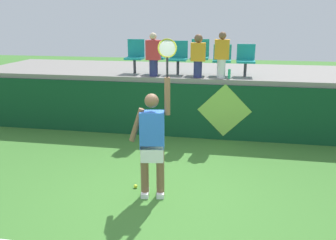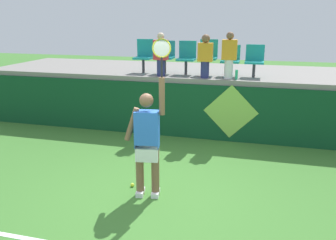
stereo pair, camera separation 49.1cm
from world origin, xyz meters
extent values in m
plane|color=#3D752D|center=(0.00, 0.00, 0.00)|extent=(40.00, 40.00, 0.00)
cube|color=#0F4223|center=(0.00, 3.08, 0.67)|extent=(11.69, 0.20, 1.33)
cube|color=gray|center=(0.00, 4.56, 1.39)|extent=(11.69, 3.07, 0.12)
cube|color=white|center=(-0.25, -0.01, 0.04)|extent=(0.16, 0.28, 0.08)
cube|color=white|center=(0.00, 0.03, 0.04)|extent=(0.16, 0.28, 0.08)
cylinder|color=brown|center=(-0.25, -0.01, 0.42)|extent=(0.13, 0.13, 0.85)
cylinder|color=brown|center=(0.00, 0.03, 0.42)|extent=(0.13, 0.13, 0.85)
cube|color=white|center=(-0.12, 0.01, 0.77)|extent=(0.39, 0.27, 0.28)
cube|color=blue|center=(-0.12, 0.01, 1.15)|extent=(0.41, 0.27, 0.60)
sphere|color=brown|center=(-0.12, 0.01, 1.61)|extent=(0.22, 0.22, 0.22)
cylinder|color=brown|center=(-0.36, -0.03, 1.22)|extent=(0.27, 0.13, 0.55)
cylinder|color=brown|center=(0.11, 0.05, 1.68)|extent=(0.09, 0.09, 0.58)
cylinder|color=black|center=(0.11, 0.05, 2.12)|extent=(0.03, 0.03, 0.30)
torus|color=gold|center=(0.11, 0.05, 2.40)|extent=(0.28, 0.06, 0.28)
ellipsoid|color=silver|center=(0.11, 0.05, 2.40)|extent=(0.24, 0.05, 0.24)
sphere|color=#D1E533|center=(-0.48, 0.21, 0.03)|extent=(0.07, 0.07, 0.07)
cylinder|color=#26B272|center=(1.02, 3.22, 1.56)|extent=(0.06, 0.06, 0.22)
cylinder|color=#38383D|center=(-1.40, 3.63, 1.63)|extent=(0.07, 0.07, 0.36)
cube|color=teal|center=(-1.40, 3.63, 1.84)|extent=(0.44, 0.42, 0.05)
cube|color=teal|center=(-1.40, 3.82, 2.08)|extent=(0.44, 0.04, 0.44)
cylinder|color=#38383D|center=(-0.82, 3.63, 1.64)|extent=(0.07, 0.07, 0.38)
cube|color=teal|center=(-0.82, 3.63, 1.86)|extent=(0.44, 0.42, 0.05)
cube|color=teal|center=(-0.82, 3.82, 2.08)|extent=(0.44, 0.04, 0.39)
cylinder|color=#38383D|center=(-0.27, 3.63, 1.63)|extent=(0.07, 0.07, 0.35)
cube|color=teal|center=(-0.27, 3.63, 1.83)|extent=(0.44, 0.42, 0.05)
cube|color=teal|center=(-0.27, 3.82, 2.07)|extent=(0.44, 0.04, 0.42)
cylinder|color=#38383D|center=(0.27, 3.63, 1.65)|extent=(0.07, 0.07, 0.40)
cube|color=teal|center=(0.27, 3.63, 1.87)|extent=(0.44, 0.42, 0.05)
cube|color=teal|center=(0.27, 3.82, 2.11)|extent=(0.44, 0.04, 0.42)
cylinder|color=#38383D|center=(0.82, 3.63, 1.62)|extent=(0.07, 0.07, 0.34)
cube|color=teal|center=(0.82, 3.63, 1.82)|extent=(0.44, 0.42, 0.05)
cube|color=teal|center=(0.82, 3.82, 2.02)|extent=(0.44, 0.04, 0.36)
cylinder|color=#38383D|center=(1.39, 3.63, 1.62)|extent=(0.07, 0.07, 0.33)
cube|color=teal|center=(1.39, 3.63, 1.81)|extent=(0.44, 0.42, 0.05)
cube|color=teal|center=(1.39, 3.82, 2.03)|extent=(0.44, 0.04, 0.38)
cylinder|color=white|center=(0.82, 3.30, 1.67)|extent=(0.20, 0.20, 0.44)
cube|color=orange|center=(0.82, 3.30, 2.12)|extent=(0.34, 0.20, 0.45)
sphere|color=brown|center=(0.82, 3.30, 2.44)|extent=(0.18, 0.18, 0.18)
cylinder|color=navy|center=(0.27, 3.26, 1.65)|extent=(0.20, 0.20, 0.39)
cube|color=orange|center=(0.27, 3.26, 2.06)|extent=(0.34, 0.20, 0.43)
sphere|color=brown|center=(0.27, 3.26, 2.37)|extent=(0.20, 0.20, 0.20)
cylinder|color=navy|center=(-0.82, 3.28, 1.65)|extent=(0.20, 0.20, 0.40)
cube|color=red|center=(-0.82, 3.28, 2.08)|extent=(0.34, 0.20, 0.47)
sphere|color=beige|center=(-0.82, 3.28, 2.41)|extent=(0.17, 0.17, 0.17)
cube|color=#0F4223|center=(0.95, 2.97, 0.00)|extent=(0.90, 0.01, 0.00)
plane|color=#8CC64C|center=(0.95, 2.97, 0.73)|extent=(1.27, 0.00, 1.27)
camera|label=1|loc=(1.03, -5.01, 2.83)|focal=37.01mm
camera|label=2|loc=(1.51, -4.91, 2.83)|focal=37.01mm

